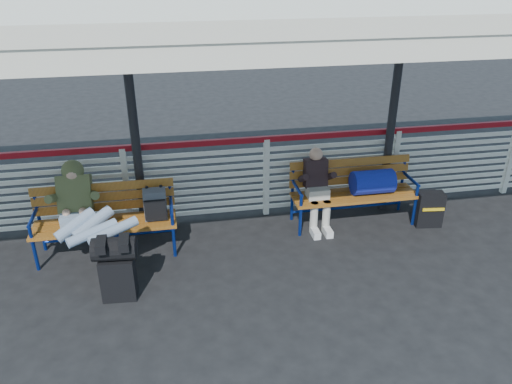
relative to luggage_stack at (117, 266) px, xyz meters
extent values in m
plane|color=black|center=(2.06, -0.22, -0.43)|extent=(60.00, 60.00, 0.00)
cube|color=silver|center=(2.06, 1.68, 0.17)|extent=(12.00, 0.04, 1.04)
cube|color=maroon|center=(2.06, 1.68, 0.77)|extent=(12.00, 0.06, 0.08)
cube|color=silver|center=(2.06, 0.68, 2.65)|extent=(12.60, 3.60, 0.16)
cube|color=silver|center=(2.06, -1.07, 2.52)|extent=(12.60, 0.06, 0.30)
cylinder|color=black|center=(0.26, 1.53, 1.07)|extent=(0.12, 0.12, 3.00)
cylinder|color=black|center=(3.86, 1.53, 1.07)|extent=(0.12, 0.12, 3.00)
cube|color=black|center=(0.00, 0.00, -0.17)|extent=(0.40, 0.26, 0.52)
cylinder|color=black|center=(0.00, 0.00, 0.23)|extent=(0.49, 0.30, 0.27)
cube|color=#A86820|center=(-0.20, 0.95, 0.02)|extent=(1.80, 0.50, 0.04)
cube|color=#A86820|center=(-0.20, 1.21, 0.29)|extent=(1.80, 0.10, 0.40)
cylinder|color=navy|center=(-1.05, 0.75, -0.20)|extent=(0.04, 0.04, 0.45)
cylinder|color=navy|center=(0.65, 0.75, -0.20)|extent=(0.04, 0.04, 0.45)
cylinder|color=navy|center=(-1.05, 1.22, 0.02)|extent=(0.04, 0.04, 0.90)
cylinder|color=navy|center=(0.65, 1.22, 0.02)|extent=(0.04, 0.04, 0.90)
cube|color=#53555B|center=(0.45, 0.97, 0.24)|extent=(0.29, 0.18, 0.40)
cube|color=#A86820|center=(3.24, 1.16, 0.02)|extent=(1.80, 0.50, 0.04)
cube|color=#A86820|center=(3.24, 1.42, 0.29)|extent=(1.80, 0.10, 0.40)
cylinder|color=navy|center=(2.39, 0.96, -0.20)|extent=(0.04, 0.04, 0.45)
cylinder|color=navy|center=(4.09, 0.96, -0.20)|extent=(0.04, 0.04, 0.45)
cylinder|color=navy|center=(2.39, 1.43, 0.02)|extent=(0.04, 0.04, 0.90)
cylinder|color=navy|center=(4.09, 1.43, 0.02)|extent=(0.04, 0.04, 0.90)
cylinder|color=navy|center=(3.49, 1.16, 0.21)|extent=(0.59, 0.35, 0.35)
cube|color=#7C8CA6|center=(-0.55, 1.00, 0.11)|extent=(0.36, 0.26, 0.18)
cube|color=#4C4F2A|center=(-0.55, 1.20, 0.37)|extent=(0.42, 0.38, 0.53)
sphere|color=#4C4F2A|center=(-0.55, 1.30, 0.65)|extent=(0.28, 0.28, 0.28)
sphere|color=tan|center=(-0.55, 1.26, 0.64)|extent=(0.21, 0.21, 0.21)
cube|color=black|center=(-0.12, -0.06, 0.33)|extent=(0.11, 0.27, 0.10)
cube|color=black|center=(0.12, -0.06, 0.33)|extent=(0.11, 0.27, 0.10)
cube|color=#B6B2A5|center=(2.69, 1.19, 0.10)|extent=(0.30, 0.24, 0.16)
cube|color=black|center=(2.69, 1.33, 0.35)|extent=(0.32, 0.23, 0.42)
sphere|color=tan|center=(2.69, 1.35, 0.62)|extent=(0.19, 0.19, 0.19)
cylinder|color=#B6B2A5|center=(2.60, 1.01, -0.19)|extent=(0.11, 0.11, 0.46)
cylinder|color=#B6B2A5|center=(2.78, 1.01, -0.19)|extent=(0.11, 0.11, 0.46)
cube|color=silver|center=(2.60, 0.91, -0.38)|extent=(0.10, 0.24, 0.10)
cube|color=silver|center=(2.78, 0.91, -0.38)|extent=(0.10, 0.24, 0.10)
cube|color=black|center=(4.29, 0.91, -0.17)|extent=(0.40, 0.25, 0.52)
cube|color=yellow|center=(4.29, 0.79, -0.12)|extent=(0.31, 0.06, 0.04)
camera|label=1|loc=(0.68, -4.86, 3.19)|focal=35.00mm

